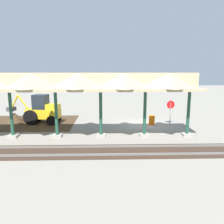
{
  "coord_description": "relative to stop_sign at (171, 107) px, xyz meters",
  "views": [
    {
      "loc": [
        3.58,
        20.34,
        4.97
      ],
      "look_at": [
        3.06,
        2.13,
        1.6
      ],
      "focal_mm": 35.0,
      "sensor_mm": 36.0,
      "label": 1
    }
  ],
  "objects": [
    {
      "name": "dirt_mound",
      "position": [
        15.18,
        -1.56,
        -1.67
      ],
      "size": [
        3.68,
        3.68,
        1.91
      ],
      "primitive_type": "cone",
      "color": "#42301E",
      "rests_on": "ground"
    },
    {
      "name": "platform_canopy",
      "position": [
        9.85,
        3.68,
        2.5
      ],
      "size": [
        21.47,
        3.2,
        4.9
      ],
      "color": "#9E998E",
      "rests_on": "ground"
    },
    {
      "name": "ground_plane",
      "position": [
        2.5,
        -0.31,
        -1.67
      ],
      "size": [
        120.0,
        120.0,
        0.0
      ],
      "primitive_type": "plane",
      "color": "gray"
    },
    {
      "name": "backhoe",
      "position": [
        12.31,
        -1.0,
        -0.4
      ],
      "size": [
        5.32,
        2.17,
        2.82
      ],
      "color": "yellow",
      "rests_on": "ground"
    },
    {
      "name": "rail_tracks",
      "position": [
        2.5,
        6.94,
        -1.64
      ],
      "size": [
        60.0,
        2.58,
        0.15
      ],
      "color": "slate",
      "rests_on": "ground"
    },
    {
      "name": "dirt_work_zone",
      "position": [
        13.67,
        -1.27,
        -1.66
      ],
      "size": [
        9.01,
        7.0,
        0.01
      ],
      "primitive_type": "cube",
      "color": "#42301E",
      "rests_on": "ground"
    },
    {
      "name": "traffic_barrel",
      "position": [
        1.72,
        -0.11,
        -1.22
      ],
      "size": [
        0.56,
        0.56,
        0.9
      ],
      "primitive_type": "cylinder",
      "color": "orange",
      "rests_on": "ground"
    },
    {
      "name": "stop_sign",
      "position": [
        0.0,
        0.0,
        0.0
      ],
      "size": [
        0.76,
        0.11,
        2.31
      ],
      "color": "gray",
      "rests_on": "ground"
    }
  ]
}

